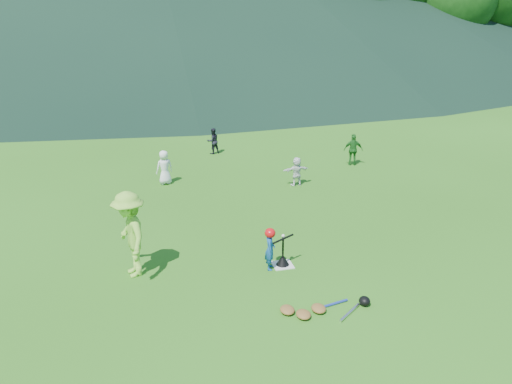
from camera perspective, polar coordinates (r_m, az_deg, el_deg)
ground at (r=11.50m, az=3.06°, el=-8.36°), size 120.00×120.00×0.00m
home_plate at (r=11.49m, az=3.06°, el=-8.32°), size 0.45×0.45×0.02m
baseball at (r=11.17m, az=3.13°, el=-5.03°), size 0.08×0.08×0.08m
batter_child at (r=11.14m, az=1.60°, el=-6.56°), size 0.31×0.39×0.95m
adult_coach at (r=11.03m, az=-14.20°, el=-4.73°), size 0.96×1.36×1.91m
fielder_a at (r=16.85m, az=-10.42°, el=2.78°), size 0.64×0.51×1.15m
fielder_b at (r=20.31m, az=-4.94°, el=5.83°), size 0.60×0.53×1.05m
fielder_c at (r=19.01m, az=11.05°, el=4.76°), size 0.75×0.47×1.19m
fielder_d at (r=16.51m, az=4.67°, el=2.38°), size 0.92×0.38×0.97m
batting_tee at (r=11.43m, az=3.07°, el=-7.79°), size 0.30×0.30×0.68m
batter_gear at (r=10.98m, az=1.74°, el=-4.76°), size 0.70×0.33×0.31m
equipment_pile at (r=9.91m, az=7.21°, el=-13.09°), size 1.80×0.73×0.19m
outfield_fence at (r=38.08m, az=-9.58°, el=12.48°), size 70.07×0.08×1.33m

